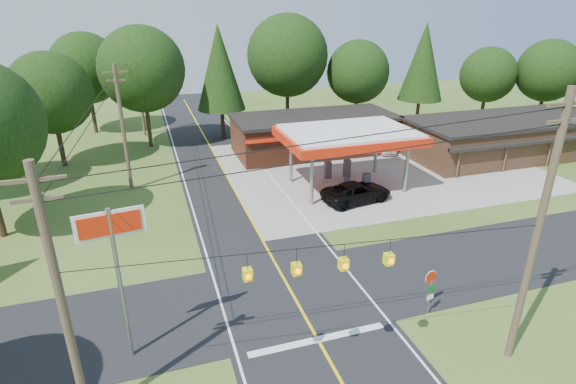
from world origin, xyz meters
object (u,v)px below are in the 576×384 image
object	(u,v)px
octagonal_stop_sign	(431,280)
big_stop_sign	(114,250)
gas_canopy	(348,137)
suv_car	(357,192)
sedan_car	(386,145)

from	to	relation	value
octagonal_stop_sign	big_stop_sign	bearing A→B (deg)	175.93
gas_canopy	octagonal_stop_sign	world-z (taller)	gas_canopy
suv_car	sedan_car	bearing A→B (deg)	-47.80
sedan_car	big_stop_sign	distance (m)	34.04
gas_canopy	suv_car	xyz separation A→B (m)	(-0.50, -3.00, -3.50)
suv_car	octagonal_stop_sign	world-z (taller)	octagonal_stop_sign
gas_canopy	octagonal_stop_sign	size ratio (longest dim) A/B	4.99
gas_canopy	sedan_car	bearing A→B (deg)	43.70
gas_canopy	big_stop_sign	distance (m)	22.70
big_stop_sign	octagonal_stop_sign	xyz separation A→B (m)	(14.10, -1.00, -3.64)
big_stop_sign	suv_car	bearing A→B (deg)	36.05
suv_car	sedan_car	xyz separation A→B (m)	(8.50, 10.65, -0.06)
sedan_car	big_stop_sign	bearing A→B (deg)	-119.87
octagonal_stop_sign	suv_car	bearing A→B (deg)	79.57
gas_canopy	suv_car	distance (m)	4.64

